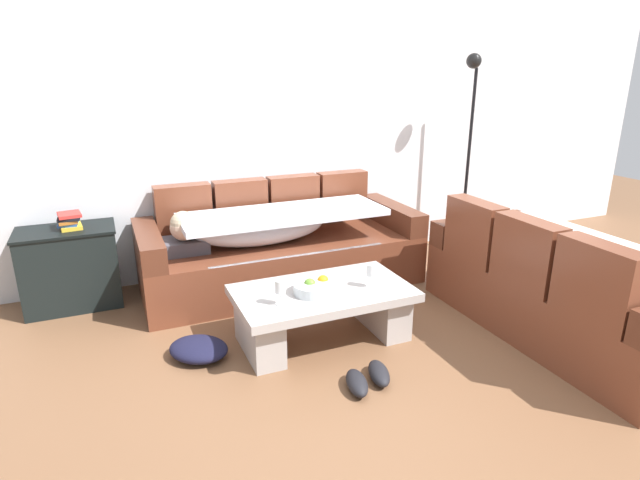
# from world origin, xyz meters

# --- Properties ---
(ground_plane) EXTENTS (14.00, 14.00, 0.00)m
(ground_plane) POSITION_xyz_m (0.00, 0.00, 0.00)
(ground_plane) COLOR brown
(back_wall) EXTENTS (9.00, 0.10, 2.70)m
(back_wall) POSITION_xyz_m (0.00, 2.15, 1.35)
(back_wall) COLOR white
(back_wall) RESTS_ON ground_plane
(couch_along_wall) EXTENTS (2.36, 0.92, 0.88)m
(couch_along_wall) POSITION_xyz_m (-0.17, 1.62, 0.33)
(couch_along_wall) COLOR brown
(couch_along_wall) RESTS_ON ground_plane
(couch_near_window) EXTENTS (0.92, 1.97, 0.88)m
(couch_near_window) POSITION_xyz_m (1.39, -0.00, 0.34)
(couch_near_window) COLOR brown
(couch_near_window) RESTS_ON ground_plane
(coffee_table) EXTENTS (1.20, 0.68, 0.38)m
(coffee_table) POSITION_xyz_m (-0.20, 0.57, 0.24)
(coffee_table) COLOR #B2ADA9
(coffee_table) RESTS_ON ground_plane
(fruit_bowl) EXTENTS (0.28, 0.28, 0.10)m
(fruit_bowl) POSITION_xyz_m (-0.27, 0.54, 0.42)
(fruit_bowl) COLOR silver
(fruit_bowl) RESTS_ON coffee_table
(wine_glass_near_left) EXTENTS (0.07, 0.07, 0.17)m
(wine_glass_near_left) POSITION_xyz_m (-0.54, 0.45, 0.50)
(wine_glass_near_left) COLOR silver
(wine_glass_near_left) RESTS_ON coffee_table
(wine_glass_near_right) EXTENTS (0.07, 0.07, 0.17)m
(wine_glass_near_right) POSITION_xyz_m (0.12, 0.48, 0.50)
(wine_glass_near_right) COLOR silver
(wine_glass_near_right) RESTS_ON coffee_table
(side_cabinet) EXTENTS (0.72, 0.44, 0.64)m
(side_cabinet) POSITION_xyz_m (-1.81, 1.85, 0.32)
(side_cabinet) COLOR black
(side_cabinet) RESTS_ON ground_plane
(book_stack_on_cabinet) EXTENTS (0.18, 0.21, 0.12)m
(book_stack_on_cabinet) POSITION_xyz_m (-1.76, 1.85, 0.70)
(book_stack_on_cabinet) COLOR gold
(book_stack_on_cabinet) RESTS_ON side_cabinet
(floor_lamp) EXTENTS (0.33, 0.31, 1.95)m
(floor_lamp) POSITION_xyz_m (1.86, 1.73, 1.12)
(floor_lamp) COLOR black
(floor_lamp) RESTS_ON ground_plane
(pair_of_shoes) EXTENTS (0.35, 0.33, 0.09)m
(pair_of_shoes) POSITION_xyz_m (-0.17, -0.05, 0.04)
(pair_of_shoes) COLOR black
(pair_of_shoes) RESTS_ON ground_plane
(crumpled_garment) EXTENTS (0.51, 0.51, 0.12)m
(crumpled_garment) POSITION_xyz_m (-1.05, 0.66, 0.06)
(crumpled_garment) COLOR #191933
(crumpled_garment) RESTS_ON ground_plane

